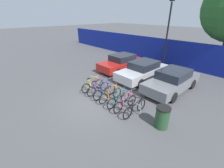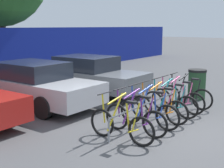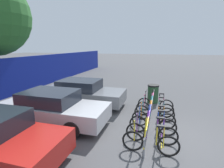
# 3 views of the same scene
# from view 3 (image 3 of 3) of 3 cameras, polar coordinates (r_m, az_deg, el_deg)

# --- Properties ---
(ground_plane) EXTENTS (120.00, 120.00, 0.00)m
(ground_plane) POSITION_cam_3_polar(r_m,az_deg,el_deg) (6.96, 17.46, -15.42)
(ground_plane) COLOR #4C4C4F
(bike_rack) EXTENTS (4.13, 0.04, 0.57)m
(bike_rack) POSITION_cam_3_polar(r_m,az_deg,el_deg) (7.16, 12.18, -9.95)
(bike_rack) COLOR gray
(bike_rack) RESTS_ON ground
(bicycle_yellow) EXTENTS (0.68, 1.71, 1.05)m
(bicycle_yellow) POSITION_cam_3_polar(r_m,az_deg,el_deg) (5.60, 12.33, -18.04)
(bicycle_yellow) COLOR black
(bicycle_yellow) RESTS_ON ground
(bicycle_purple) EXTENTS (0.68, 1.71, 1.05)m
(bicycle_purple) POSITION_cam_3_polar(r_m,az_deg,el_deg) (6.11, 12.73, -15.26)
(bicycle_purple) COLOR black
(bicycle_purple) RESTS_ON ground
(bicycle_blue) EXTENTS (0.68, 1.71, 1.05)m
(bicycle_blue) POSITION_cam_3_polar(r_m,az_deg,el_deg) (6.69, 13.08, -12.72)
(bicycle_blue) COLOR black
(bicycle_blue) RESTS_ON ground
(bicycle_orange) EXTENTS (0.68, 1.71, 1.05)m
(bicycle_orange) POSITION_cam_3_polar(r_m,az_deg,el_deg) (7.18, 13.32, -10.95)
(bicycle_orange) COLOR black
(bicycle_orange) RESTS_ON ground
(bicycle_teal) EXTENTS (0.68, 1.71, 1.05)m
(bicycle_teal) POSITION_cam_3_polar(r_m,az_deg,el_deg) (7.79, 13.58, -9.04)
(bicycle_teal) COLOR black
(bicycle_teal) RESTS_ON ground
(bicycle_pink) EXTENTS (0.68, 1.71, 1.05)m
(bicycle_pink) POSITION_cam_3_polar(r_m,az_deg,el_deg) (8.27, 13.75, -7.77)
(bicycle_pink) COLOR black
(bicycle_pink) RESTS_ON ground
(bicycle_black) EXTENTS (0.68, 1.71, 1.05)m
(bicycle_black) POSITION_cam_3_polar(r_m,az_deg,el_deg) (8.88, 13.94, -6.36)
(bicycle_black) COLOR black
(bicycle_black) RESTS_ON ground
(car_silver) EXTENTS (1.91, 4.53, 1.40)m
(car_silver) POSITION_cam_3_polar(r_m,az_deg,el_deg) (7.62, -18.95, -7.38)
(car_silver) COLOR #B7B7BC
(car_silver) RESTS_ON ground
(car_grey) EXTENTS (1.91, 4.55, 1.40)m
(car_grey) POSITION_cam_3_polar(r_m,az_deg,el_deg) (9.58, -9.89, -2.81)
(car_grey) COLOR slate
(car_grey) RESTS_ON ground
(trash_bin) EXTENTS (0.63, 0.63, 1.03)m
(trash_bin) POSITION_cam_3_polar(r_m,az_deg,el_deg) (10.17, 13.23, -3.08)
(trash_bin) COLOR #234728
(trash_bin) RESTS_ON ground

